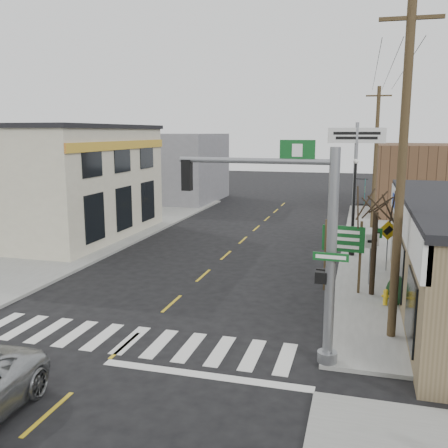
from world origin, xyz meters
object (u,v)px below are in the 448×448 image
(guide_sign, at_px, (343,246))
(utility_pole_far, at_px, (376,157))
(bare_tree, at_px, (377,197))
(lamp_post, at_px, (355,200))
(utility_pole_near, at_px, (402,170))
(dance_center_sign, at_px, (356,153))
(traffic_signal_pole, at_px, (305,233))
(fire_hydrant, at_px, (386,296))

(guide_sign, bearing_deg, utility_pole_far, 90.59)
(bare_tree, bearing_deg, lamp_post, 97.75)
(utility_pole_near, bearing_deg, utility_pole_far, 89.67)
(guide_sign, xyz_separation_m, utility_pole_near, (1.75, -4.19, 3.40))
(dance_center_sign, bearing_deg, traffic_signal_pole, -104.05)
(traffic_signal_pole, height_order, fire_hydrant, traffic_signal_pole)
(dance_center_sign, xyz_separation_m, bare_tree, (1.00, -9.99, -1.29))
(fire_hydrant, xyz_separation_m, bare_tree, (-0.49, 1.18, 3.62))
(traffic_signal_pole, relative_size, guide_sign, 2.11)
(traffic_signal_pole, distance_m, lamp_post, 13.17)
(lamp_post, relative_size, utility_pole_near, 0.49)
(utility_pole_near, relative_size, utility_pole_far, 1.10)
(traffic_signal_pole, bearing_deg, fire_hydrant, 68.13)
(lamp_post, xyz_separation_m, bare_tree, (0.88, -6.49, 1.00))
(fire_hydrant, distance_m, utility_pole_near, 5.79)
(lamp_post, distance_m, dance_center_sign, 4.18)
(guide_sign, relative_size, utility_pole_far, 0.31)
(dance_center_sign, distance_m, utility_pole_near, 14.23)
(guide_sign, relative_size, utility_pole_near, 0.29)
(guide_sign, bearing_deg, fire_hydrant, -29.69)
(traffic_signal_pole, relative_size, dance_center_sign, 0.89)
(utility_pole_far, bearing_deg, dance_center_sign, -105.99)
(guide_sign, xyz_separation_m, lamp_post, (0.32, 6.46, 1.05))
(guide_sign, bearing_deg, traffic_signal_pole, -91.23)
(lamp_post, distance_m, utility_pole_far, 8.70)
(lamp_post, relative_size, bare_tree, 1.01)
(lamp_post, height_order, utility_pole_near, utility_pole_near)
(fire_hydrant, height_order, dance_center_sign, dance_center_sign)
(fire_hydrant, xyz_separation_m, utility_pole_far, (-0.28, 16.10, 4.48))
(dance_center_sign, bearing_deg, fire_hydrant, -92.88)
(guide_sign, height_order, fire_hydrant, guide_sign)
(traffic_signal_pole, bearing_deg, lamp_post, 88.04)
(traffic_signal_pole, bearing_deg, guide_sign, 85.87)
(fire_hydrant, distance_m, utility_pole_far, 16.71)
(guide_sign, xyz_separation_m, bare_tree, (1.20, -0.03, 2.05))
(traffic_signal_pole, relative_size, bare_tree, 1.24)
(utility_pole_far, bearing_deg, guide_sign, -97.64)
(dance_center_sign, distance_m, bare_tree, 10.12)
(lamp_post, bearing_deg, fire_hydrant, -68.96)
(fire_hydrant, xyz_separation_m, utility_pole_near, (0.07, -2.98, 4.97))
(traffic_signal_pole, xyz_separation_m, dance_center_sign, (1.04, 16.60, 1.53))
(bare_tree, bearing_deg, utility_pole_far, 89.21)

